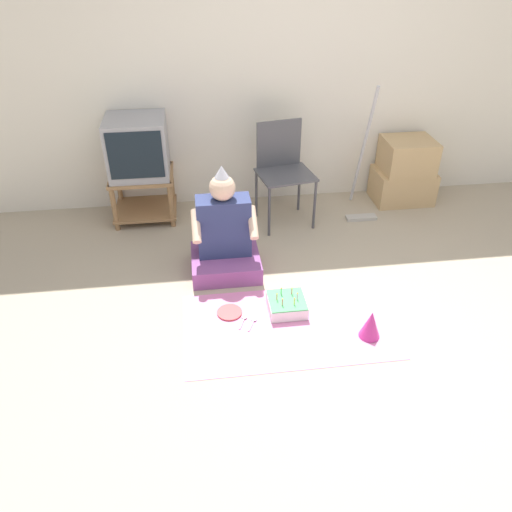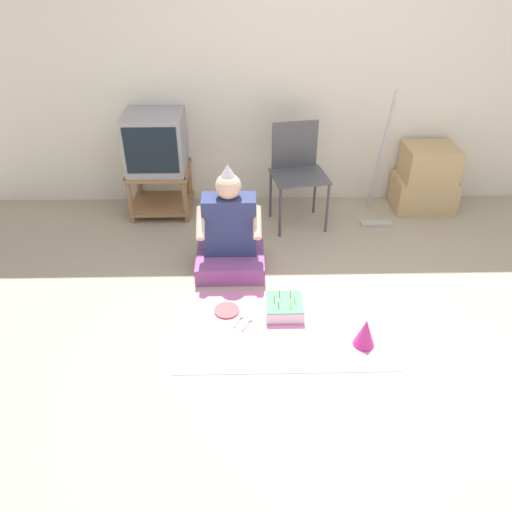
{
  "view_description": "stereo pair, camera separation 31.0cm",
  "coord_description": "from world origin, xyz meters",
  "px_view_note": "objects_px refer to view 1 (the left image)",
  "views": [
    {
      "loc": [
        -0.89,
        -2.25,
        2.27
      ],
      "look_at": [
        -0.52,
        0.58,
        0.35
      ],
      "focal_mm": 35.0,
      "sensor_mm": 36.0,
      "label": 1
    },
    {
      "loc": [
        -0.58,
        -2.28,
        2.27
      ],
      "look_at": [
        -0.52,
        0.58,
        0.35
      ],
      "focal_mm": 35.0,
      "sensor_mm": 36.0,
      "label": 2
    }
  ],
  "objects_px": {
    "birthday_cake": "(287,305)",
    "person_seated": "(225,238)",
    "dust_mop": "(362,180)",
    "folding_chair": "(283,165)",
    "tv": "(138,147)",
    "paper_plate": "(230,312)",
    "cardboard_box_stack": "(405,172)",
    "party_hat_blue": "(371,324)"
  },
  "relations": [
    {
      "from": "cardboard_box_stack",
      "to": "paper_plate",
      "type": "distance_m",
      "value": 2.36
    },
    {
      "from": "birthday_cake",
      "to": "person_seated",
      "type": "bearing_deg",
      "value": 123.98
    },
    {
      "from": "tv",
      "to": "paper_plate",
      "type": "distance_m",
      "value": 1.75
    },
    {
      "from": "person_seated",
      "to": "birthday_cake",
      "type": "bearing_deg",
      "value": -56.02
    },
    {
      "from": "folding_chair",
      "to": "party_hat_blue",
      "type": "xyz_separation_m",
      "value": [
        0.3,
        -1.64,
        -0.42
      ]
    },
    {
      "from": "tv",
      "to": "cardboard_box_stack",
      "type": "height_order",
      "value": "tv"
    },
    {
      "from": "tv",
      "to": "cardboard_box_stack",
      "type": "xyz_separation_m",
      "value": [
        2.45,
        0.01,
        -0.38
      ]
    },
    {
      "from": "tv",
      "to": "folding_chair",
      "type": "distance_m",
      "value": 1.25
    },
    {
      "from": "tv",
      "to": "dust_mop",
      "type": "relative_size",
      "value": 0.42
    },
    {
      "from": "person_seated",
      "to": "paper_plate",
      "type": "relative_size",
      "value": 4.92
    },
    {
      "from": "birthday_cake",
      "to": "party_hat_blue",
      "type": "distance_m",
      "value": 0.59
    },
    {
      "from": "tv",
      "to": "cardboard_box_stack",
      "type": "distance_m",
      "value": 2.48
    },
    {
      "from": "party_hat_blue",
      "to": "person_seated",
      "type": "bearing_deg",
      "value": 134.24
    },
    {
      "from": "cardboard_box_stack",
      "to": "dust_mop",
      "type": "distance_m",
      "value": 0.55
    },
    {
      "from": "folding_chair",
      "to": "paper_plate",
      "type": "bearing_deg",
      "value": -114.41
    },
    {
      "from": "folding_chair",
      "to": "paper_plate",
      "type": "distance_m",
      "value": 1.51
    },
    {
      "from": "folding_chair",
      "to": "birthday_cake",
      "type": "height_order",
      "value": "folding_chair"
    },
    {
      "from": "party_hat_blue",
      "to": "paper_plate",
      "type": "xyz_separation_m",
      "value": [
        -0.89,
        0.35,
        -0.09
      ]
    },
    {
      "from": "tv",
      "to": "paper_plate",
      "type": "bearing_deg",
      "value": -66.65
    },
    {
      "from": "cardboard_box_stack",
      "to": "person_seated",
      "type": "relative_size",
      "value": 0.71
    },
    {
      "from": "person_seated",
      "to": "paper_plate",
      "type": "bearing_deg",
      "value": -91.74
    },
    {
      "from": "person_seated",
      "to": "birthday_cake",
      "type": "distance_m",
      "value": 0.72
    },
    {
      "from": "tv",
      "to": "cardboard_box_stack",
      "type": "relative_size",
      "value": 0.82
    },
    {
      "from": "cardboard_box_stack",
      "to": "party_hat_blue",
      "type": "height_order",
      "value": "cardboard_box_stack"
    },
    {
      "from": "birthday_cake",
      "to": "paper_plate",
      "type": "xyz_separation_m",
      "value": [
        -0.4,
        0.02,
        -0.04
      ]
    },
    {
      "from": "tv",
      "to": "dust_mop",
      "type": "xyz_separation_m",
      "value": [
        1.95,
        -0.21,
        -0.33
      ]
    },
    {
      "from": "birthday_cake",
      "to": "paper_plate",
      "type": "distance_m",
      "value": 0.4
    },
    {
      "from": "person_seated",
      "to": "party_hat_blue",
      "type": "xyz_separation_m",
      "value": [
        0.87,
        -0.9,
        -0.17
      ]
    },
    {
      "from": "folding_chair",
      "to": "cardboard_box_stack",
      "type": "bearing_deg",
      "value": 9.36
    },
    {
      "from": "dust_mop",
      "to": "birthday_cake",
      "type": "distance_m",
      "value": 1.61
    },
    {
      "from": "party_hat_blue",
      "to": "tv",
      "type": "bearing_deg",
      "value": 129.89
    },
    {
      "from": "dust_mop",
      "to": "paper_plate",
      "type": "bearing_deg",
      "value": -135.99
    },
    {
      "from": "folding_chair",
      "to": "dust_mop",
      "type": "relative_size",
      "value": 0.73
    },
    {
      "from": "dust_mop",
      "to": "folding_chair",
      "type": "bearing_deg",
      "value": 177.9
    },
    {
      "from": "cardboard_box_stack",
      "to": "person_seated",
      "type": "distance_m",
      "value": 2.03
    },
    {
      "from": "cardboard_box_stack",
      "to": "party_hat_blue",
      "type": "distance_m",
      "value": 2.07
    },
    {
      "from": "dust_mop",
      "to": "person_seated",
      "type": "xyz_separation_m",
      "value": [
        -1.3,
        -0.72,
        -0.07
      ]
    },
    {
      "from": "tv",
      "to": "birthday_cake",
      "type": "distance_m",
      "value": 1.93
    },
    {
      "from": "tv",
      "to": "person_seated",
      "type": "height_order",
      "value": "tv"
    },
    {
      "from": "birthday_cake",
      "to": "paper_plate",
      "type": "relative_size",
      "value": 1.47
    },
    {
      "from": "dust_mop",
      "to": "birthday_cake",
      "type": "bearing_deg",
      "value": -125.33
    },
    {
      "from": "paper_plate",
      "to": "folding_chair",
      "type": "bearing_deg",
      "value": 65.59
    }
  ]
}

